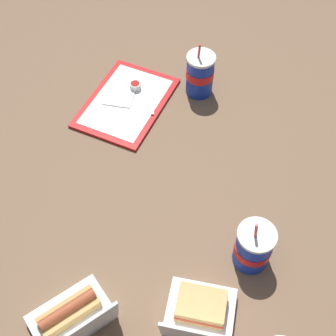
{
  "coord_description": "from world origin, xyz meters",
  "views": [
    {
      "loc": [
        0.8,
        0.18,
        1.22
      ],
      "look_at": [
        -0.04,
        -0.01,
        0.05
      ],
      "focal_mm": 50.0,
      "sensor_mm": 36.0,
      "label": 1
    }
  ],
  "objects_px": {
    "plastic_fork": "(151,103)",
    "soda_cup_corner": "(253,247)",
    "food_tray": "(126,102)",
    "ketchup_cup": "(135,86)",
    "soda_cup_back": "(200,74)",
    "clamshell_hotdog_front": "(72,317)",
    "clamshell_sandwich_left": "(200,312)"
  },
  "relations": [
    {
      "from": "plastic_fork",
      "to": "clamshell_hotdog_front",
      "type": "distance_m",
      "value": 0.79
    },
    {
      "from": "soda_cup_back",
      "to": "food_tray",
      "type": "bearing_deg",
      "value": -63.35
    },
    {
      "from": "plastic_fork",
      "to": "soda_cup_corner",
      "type": "xyz_separation_m",
      "value": [
        0.51,
        0.41,
        0.06
      ]
    },
    {
      "from": "ketchup_cup",
      "to": "soda_cup_back",
      "type": "distance_m",
      "value": 0.24
    },
    {
      "from": "clamshell_hotdog_front",
      "to": "soda_cup_corner",
      "type": "xyz_separation_m",
      "value": [
        -0.28,
        0.42,
        0.03
      ]
    },
    {
      "from": "ketchup_cup",
      "to": "clamshell_hotdog_front",
      "type": "xyz_separation_m",
      "value": [
        0.86,
        0.07,
        0.01
      ]
    },
    {
      "from": "ketchup_cup",
      "to": "soda_cup_corner",
      "type": "relative_size",
      "value": 0.19
    },
    {
      "from": "food_tray",
      "to": "soda_cup_corner",
      "type": "xyz_separation_m",
      "value": [
        0.5,
        0.5,
        0.07
      ]
    },
    {
      "from": "clamshell_sandwich_left",
      "to": "soda_cup_back",
      "type": "relative_size",
      "value": 0.84
    },
    {
      "from": "soda_cup_back",
      "to": "plastic_fork",
      "type": "bearing_deg",
      "value": -53.03
    },
    {
      "from": "clamshell_hotdog_front",
      "to": "ketchup_cup",
      "type": "bearing_deg",
      "value": -175.59
    },
    {
      "from": "clamshell_sandwich_left",
      "to": "soda_cup_corner",
      "type": "xyz_separation_m",
      "value": [
        -0.2,
        0.11,
        0.03
      ]
    },
    {
      "from": "plastic_fork",
      "to": "soda_cup_back",
      "type": "distance_m",
      "value": 0.2
    },
    {
      "from": "food_tray",
      "to": "clamshell_hotdog_front",
      "type": "distance_m",
      "value": 0.79
    },
    {
      "from": "ketchup_cup",
      "to": "soda_cup_back",
      "type": "bearing_deg",
      "value": 102.74
    },
    {
      "from": "clamshell_sandwich_left",
      "to": "soda_cup_back",
      "type": "xyz_separation_m",
      "value": [
        -0.82,
        -0.15,
        0.04
      ]
    },
    {
      "from": "plastic_fork",
      "to": "soda_cup_corner",
      "type": "distance_m",
      "value": 0.66
    },
    {
      "from": "food_tray",
      "to": "soda_cup_back",
      "type": "bearing_deg",
      "value": 116.65
    },
    {
      "from": "food_tray",
      "to": "soda_cup_back",
      "type": "distance_m",
      "value": 0.28
    },
    {
      "from": "clamshell_hotdog_front",
      "to": "soda_cup_back",
      "type": "xyz_separation_m",
      "value": [
        -0.91,
        0.16,
        0.04
      ]
    },
    {
      "from": "clamshell_hotdog_front",
      "to": "soda_cup_corner",
      "type": "bearing_deg",
      "value": 123.61
    },
    {
      "from": "soda_cup_corner",
      "to": "food_tray",
      "type": "bearing_deg",
      "value": -135.03
    },
    {
      "from": "clamshell_hotdog_front",
      "to": "soda_cup_corner",
      "type": "distance_m",
      "value": 0.51
    },
    {
      "from": "ketchup_cup",
      "to": "soda_cup_back",
      "type": "height_order",
      "value": "soda_cup_back"
    },
    {
      "from": "food_tray",
      "to": "ketchup_cup",
      "type": "xyz_separation_m",
      "value": [
        -0.07,
        0.01,
        0.02
      ]
    },
    {
      "from": "clamshell_sandwich_left",
      "to": "soda_cup_back",
      "type": "distance_m",
      "value": 0.84
    },
    {
      "from": "plastic_fork",
      "to": "ketchup_cup",
      "type": "bearing_deg",
      "value": -148.01
    },
    {
      "from": "ketchup_cup",
      "to": "plastic_fork",
      "type": "bearing_deg",
      "value": 50.26
    },
    {
      "from": "clamshell_hotdog_front",
      "to": "soda_cup_corner",
      "type": "relative_size",
      "value": 1.23
    },
    {
      "from": "plastic_fork",
      "to": "clamshell_hotdog_front",
      "type": "bearing_deg",
      "value": -18.94
    },
    {
      "from": "food_tray",
      "to": "clamshell_sandwich_left",
      "type": "bearing_deg",
      "value": 29.37
    },
    {
      "from": "soda_cup_back",
      "to": "ketchup_cup",
      "type": "bearing_deg",
      "value": -77.26
    }
  ]
}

